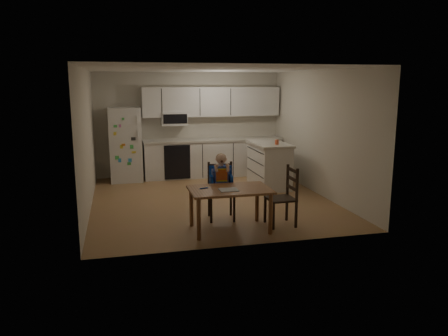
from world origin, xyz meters
name	(u,v)px	position (x,y,z in m)	size (l,w,h in m)	color
room	(205,134)	(0.00, 0.48, 1.25)	(4.52, 5.01, 2.51)	#9B7644
refrigerator	(126,145)	(-1.55, 2.15, 0.85)	(0.72, 0.70, 1.70)	silver
kitchen_run	(212,140)	(0.50, 2.24, 0.88)	(3.37, 0.62, 2.15)	silver
kitchen_island	(269,164)	(1.48, 0.82, 0.49)	(0.69, 1.32, 0.97)	silver
red_cup	(277,142)	(1.54, 0.50, 1.02)	(0.08, 0.08, 0.10)	#CC502C
dining_table	(230,194)	(-0.08, -1.82, 0.57)	(1.24, 0.79, 0.66)	brown
napkin	(229,190)	(-0.13, -1.90, 0.67)	(0.28, 0.24, 0.01)	#AFAFB4
toddler_spoon	(203,188)	(-0.48, -1.73, 0.67)	(0.02, 0.02, 0.12)	#113EA9
chair_booster	(221,179)	(-0.08, -1.20, 0.67)	(0.46, 0.46, 1.11)	black
chair_side	(286,192)	(0.86, -1.76, 0.54)	(0.42, 0.42, 0.95)	black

